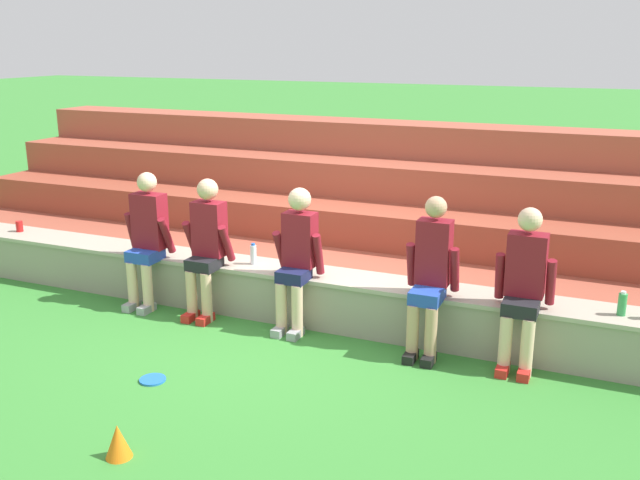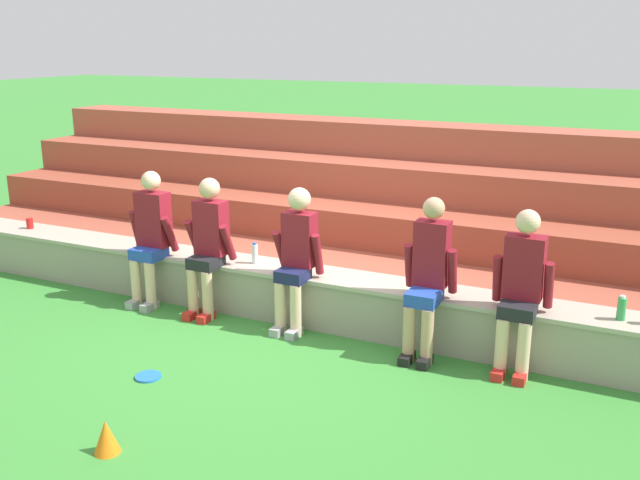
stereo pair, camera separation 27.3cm
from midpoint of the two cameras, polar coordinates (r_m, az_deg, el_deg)
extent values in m
plane|color=#388433|center=(7.22, -4.65, -6.82)|extent=(80.00, 80.00, 0.00)
cube|color=gray|center=(7.32, -3.81, -4.28)|extent=(9.46, 0.49, 0.52)
cube|color=#ABA28E|center=(7.24, -3.84, -2.46)|extent=(9.50, 0.53, 0.04)
cube|color=#A34C38|center=(8.05, -1.11, -2.71)|extent=(10.59, 0.71, 0.43)
cube|color=#9A432F|center=(8.60, 0.82, 0.02)|extent=(10.59, 0.71, 0.86)
cube|color=#A04934|center=(9.19, 2.51, 2.41)|extent=(10.59, 0.71, 1.29)
cube|color=#A8513D|center=(9.79, 4.00, 4.50)|extent=(10.59, 0.71, 1.71)
cylinder|color=beige|center=(7.82, -15.84, -3.55)|extent=(0.11, 0.11, 0.52)
cylinder|color=beige|center=(7.70, -14.72, -3.76)|extent=(0.11, 0.11, 0.52)
cube|color=#99999E|center=(7.86, -15.90, -5.15)|extent=(0.10, 0.22, 0.08)
cube|color=#99999E|center=(7.75, -14.79, -5.38)|extent=(0.10, 0.22, 0.08)
cube|color=#2347B2|center=(7.75, -14.89, -1.19)|extent=(0.31, 0.31, 0.12)
cube|color=maroon|center=(7.75, -14.56, 1.50)|extent=(0.35, 0.20, 0.59)
sphere|color=beige|center=(7.66, -14.78, 4.53)|extent=(0.21, 0.21, 0.21)
cylinder|color=maroon|center=(7.90, -15.87, 0.69)|extent=(0.08, 0.18, 0.43)
cylinder|color=maroon|center=(7.63, -13.25, 0.35)|extent=(0.08, 0.24, 0.42)
cylinder|color=#DBAD89|center=(7.39, -11.35, -4.38)|extent=(0.11, 0.11, 0.52)
cylinder|color=#DBAD89|center=(7.29, -10.19, -4.59)|extent=(0.11, 0.11, 0.52)
cube|color=red|center=(7.44, -11.44, -6.06)|extent=(0.10, 0.22, 0.08)
cube|color=red|center=(7.34, -10.28, -6.29)|extent=(0.10, 0.22, 0.08)
cube|color=black|center=(7.34, -10.37, -1.88)|extent=(0.29, 0.31, 0.12)
cube|color=maroon|center=(7.34, -9.97, 0.90)|extent=(0.32, 0.20, 0.56)
sphere|color=#DBAD89|center=(7.25, -10.12, 4.04)|extent=(0.22, 0.22, 0.22)
cylinder|color=maroon|center=(7.47, -11.37, 0.08)|extent=(0.08, 0.25, 0.42)
cylinder|color=maroon|center=(7.25, -8.60, -0.28)|extent=(0.08, 0.25, 0.42)
cylinder|color=beige|center=(6.92, -4.28, -5.52)|extent=(0.11, 0.11, 0.52)
cylinder|color=beige|center=(6.84, -3.00, -5.74)|extent=(0.11, 0.11, 0.52)
cube|color=#99999E|center=(6.97, -4.39, -7.31)|extent=(0.10, 0.22, 0.08)
cube|color=#99999E|center=(6.89, -3.12, -7.54)|extent=(0.10, 0.22, 0.08)
cube|color=#191E47|center=(6.86, -3.28, -2.88)|extent=(0.28, 0.28, 0.12)
cube|color=maroon|center=(6.90, -2.76, 0.04)|extent=(0.31, 0.20, 0.54)
sphere|color=beige|center=(6.80, -2.80, 3.29)|extent=(0.22, 0.22, 0.22)
cylinder|color=maroon|center=(7.00, -4.33, -0.77)|extent=(0.08, 0.25, 0.41)
cylinder|color=maroon|center=(6.83, -1.27, -1.16)|extent=(0.08, 0.18, 0.43)
cylinder|color=tan|center=(6.39, 6.25, -7.41)|extent=(0.11, 0.11, 0.52)
cylinder|color=tan|center=(6.35, 7.69, -7.62)|extent=(0.11, 0.11, 0.52)
cube|color=black|center=(6.45, 6.08, -9.33)|extent=(0.10, 0.22, 0.08)
cube|color=black|center=(6.41, 7.52, -9.56)|extent=(0.10, 0.22, 0.08)
cube|color=#2347B2|center=(6.38, 7.42, -4.45)|extent=(0.27, 0.34, 0.12)
cube|color=maroon|center=(6.44, 7.98, -0.98)|extent=(0.30, 0.20, 0.60)
sphere|color=tan|center=(6.33, 8.12, 2.64)|extent=(0.20, 0.20, 0.20)
cylinder|color=maroon|center=(6.51, 6.18, -1.96)|extent=(0.08, 0.18, 0.43)
cylinder|color=maroon|center=(6.41, 9.61, -2.38)|extent=(0.08, 0.17, 0.43)
cylinder|color=beige|center=(6.29, 13.48, -8.19)|extent=(0.11, 0.11, 0.52)
cylinder|color=beige|center=(6.27, 15.13, -8.40)|extent=(0.11, 0.11, 0.52)
cube|color=red|center=(6.34, 13.29, -10.14)|extent=(0.10, 0.22, 0.08)
cube|color=red|center=(6.32, 14.93, -10.36)|extent=(0.10, 0.22, 0.08)
cube|color=black|center=(6.26, 14.67, -5.27)|extent=(0.30, 0.28, 0.12)
cube|color=maroon|center=(6.31, 15.12, -1.93)|extent=(0.33, 0.20, 0.55)
sphere|color=beige|center=(6.21, 15.38, 1.60)|extent=(0.21, 0.21, 0.21)
cylinder|color=maroon|center=(6.36, 13.10, -2.84)|extent=(0.08, 0.15, 0.43)
cylinder|color=maroon|center=(6.31, 16.94, -3.28)|extent=(0.08, 0.17, 0.43)
cylinder|color=silver|center=(7.38, -6.45, -1.20)|extent=(0.07, 0.07, 0.20)
cylinder|color=blue|center=(7.35, -6.48, -0.36)|extent=(0.04, 0.04, 0.02)
cylinder|color=green|center=(6.46, 22.06, -4.84)|extent=(0.07, 0.07, 0.19)
cylinder|color=white|center=(6.43, 22.16, -3.95)|extent=(0.04, 0.04, 0.02)
cylinder|color=red|center=(9.39, -23.84, 1.01)|extent=(0.08, 0.08, 0.13)
cylinder|color=blue|center=(6.27, -14.58, -10.85)|extent=(0.22, 0.22, 0.02)
cone|color=orange|center=(5.26, -17.46, -15.23)|extent=(0.19, 0.19, 0.24)
camera|label=1|loc=(0.14, -91.12, -0.32)|focal=39.70mm
camera|label=2|loc=(0.14, 88.88, 0.32)|focal=39.70mm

